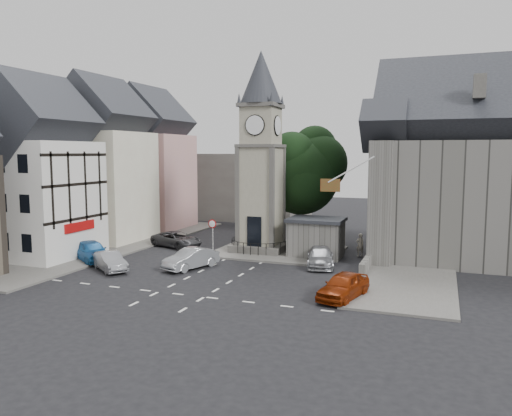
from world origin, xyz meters
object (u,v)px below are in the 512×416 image
at_px(stone_shelter, 316,237).
at_px(pedestrian, 360,245).
at_px(car_east_red, 343,286).
at_px(clock_tower, 261,153).
at_px(car_west_blue, 92,251).

xyz_separation_m(stone_shelter, pedestrian, (3.20, 1.46, -0.63)).
distance_m(stone_shelter, car_east_red, 11.32).
bearing_deg(pedestrian, stone_shelter, -13.56).
distance_m(car_east_red, pedestrian, 12.00).
bearing_deg(clock_tower, stone_shelter, -5.84).
bearing_deg(pedestrian, car_east_red, 56.40).
bearing_deg(pedestrian, car_west_blue, -12.47).
bearing_deg(stone_shelter, clock_tower, 174.16).
relative_size(car_west_blue, car_east_red, 1.08).
relative_size(clock_tower, car_east_red, 3.78).
height_order(clock_tower, car_east_red, clock_tower).
distance_m(stone_shelter, pedestrian, 3.58).
height_order(clock_tower, pedestrian, clock_tower).
bearing_deg(stone_shelter, pedestrian, 24.56).
bearing_deg(clock_tower, car_east_red, -50.86).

